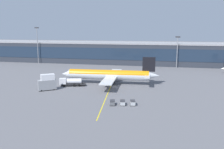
# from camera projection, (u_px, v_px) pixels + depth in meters

# --- Properties ---
(ground_plane) EXTENTS (700.00, 700.00, 0.00)m
(ground_plane) POSITION_uv_depth(u_px,v_px,m) (115.00, 87.00, 101.07)
(ground_plane) COLOR slate
(apron_lead_in_line) EXTENTS (9.21, 79.54, 0.01)m
(apron_lead_in_line) POSITION_uv_depth(u_px,v_px,m) (111.00, 85.00, 103.41)
(apron_lead_in_line) COLOR yellow
(apron_lead_in_line) RESTS_ON ground_plane
(terminal_building) EXTENTS (184.69, 20.65, 14.33)m
(terminal_building) POSITION_uv_depth(u_px,v_px,m) (108.00, 52.00, 167.56)
(terminal_building) COLOR #2D333D
(terminal_building) RESTS_ON ground_plane
(main_airliner) EXTENTS (42.78, 33.77, 11.89)m
(main_airliner) POSITION_uv_depth(u_px,v_px,m) (109.00, 75.00, 105.92)
(main_airliner) COLOR silver
(main_airliner) RESTS_ON ground_plane
(fuel_tanker) EXTENTS (11.08, 5.15, 3.25)m
(fuel_tanker) POSITION_uv_depth(u_px,v_px,m) (71.00, 82.00, 102.10)
(fuel_tanker) COLOR #232326
(fuel_tanker) RESTS_ON ground_plane
(catering_lift) EXTENTS (6.98, 6.01, 6.30)m
(catering_lift) POSITION_uv_depth(u_px,v_px,m) (47.00, 82.00, 95.11)
(catering_lift) COLOR gray
(catering_lift) RESTS_ON ground_plane
(baggage_cart_0) EXTENTS (2.05, 2.89, 1.48)m
(baggage_cart_0) POSITION_uv_depth(u_px,v_px,m) (112.00, 103.00, 77.31)
(baggage_cart_0) COLOR #595B60
(baggage_cart_0) RESTS_ON ground_plane
(baggage_cart_1) EXTENTS (2.05, 2.89, 1.48)m
(baggage_cart_1) POSITION_uv_depth(u_px,v_px,m) (123.00, 103.00, 77.27)
(baggage_cart_1) COLOR #B2B7BC
(baggage_cart_1) RESTS_ON ground_plane
(baggage_cart_2) EXTENTS (2.05, 2.89, 1.48)m
(baggage_cart_2) POSITION_uv_depth(u_px,v_px,m) (133.00, 103.00, 77.23)
(baggage_cart_2) COLOR #B2B7BC
(baggage_cart_2) RESTS_ON ground_plane
(apron_light_mast_0) EXTENTS (2.80, 0.50, 18.83)m
(apron_light_mast_0) POSITION_uv_depth(u_px,v_px,m) (177.00, 49.00, 146.34)
(apron_light_mast_0) COLOR gray
(apron_light_mast_0) RESTS_ON ground_plane
(apron_light_mast_1) EXTENTS (2.80, 0.50, 24.17)m
(apron_light_mast_1) POSITION_uv_depth(u_px,v_px,m) (37.00, 42.00, 163.75)
(apron_light_mast_1) COLOR gray
(apron_light_mast_1) RESTS_ON ground_plane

